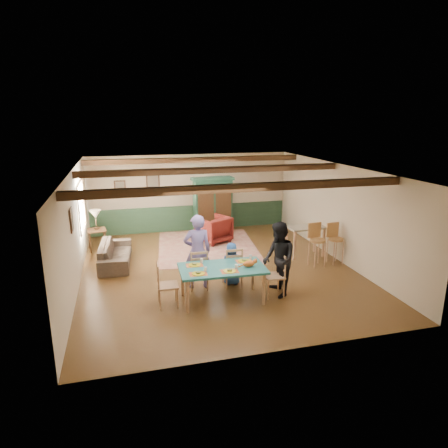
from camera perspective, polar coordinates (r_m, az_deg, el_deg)
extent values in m
plane|color=#472C14|center=(10.75, -0.88, -6.50)|extent=(8.00, 8.00, 0.00)
cube|color=beige|center=(14.15, -4.78, 4.46)|extent=(7.00, 0.02, 2.70)
cube|color=beige|center=(10.11, -20.55, -0.82)|extent=(0.02, 8.00, 2.70)
cube|color=beige|center=(11.64, 16.08, 1.57)|extent=(0.02, 8.00, 2.70)
cube|color=silver|center=(10.07, -0.94, 7.93)|extent=(7.00, 8.00, 0.02)
cube|color=#203A26|center=(14.32, -4.69, 0.90)|extent=(6.95, 0.03, 0.90)
cube|color=black|center=(7.89, 3.06, 5.24)|extent=(6.95, 0.16, 0.16)
cube|color=black|center=(10.46, -1.46, 7.71)|extent=(6.95, 0.16, 0.16)
cube|color=black|center=(12.99, -4.13, 9.13)|extent=(6.95, 0.16, 0.16)
imported|color=#7262A8|center=(9.40, -3.82, -3.96)|extent=(0.67, 0.45, 1.79)
imported|color=black|center=(9.06, 7.81, -5.07)|extent=(0.68, 0.85, 1.71)
imported|color=#244D91|center=(9.67, 1.10, -5.70)|extent=(0.52, 0.35, 1.04)
cube|color=beige|center=(12.56, -2.42, -3.24)|extent=(3.38, 3.88, 0.01)
cube|color=#163827|center=(13.65, -1.63, 2.56)|extent=(1.43, 0.64, 1.98)
imported|color=#430D0D|center=(12.92, -1.49, -0.74)|extent=(1.23, 1.24, 0.85)
imported|color=#3A2E24|center=(11.45, -15.25, -4.08)|extent=(0.93, 2.09, 0.60)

